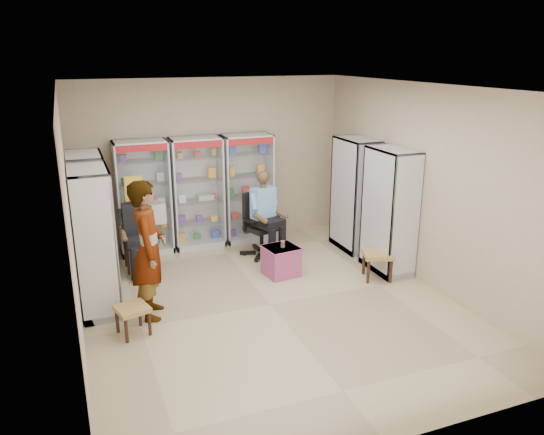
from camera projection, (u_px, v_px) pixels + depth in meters
name	position (u px, v px, depth m)	size (l,w,h in m)	color
floor	(270.00, 305.00, 7.50)	(6.00, 6.00, 0.00)	tan
room_shell	(270.00, 168.00, 6.92)	(5.02, 6.02, 3.01)	tan
cabinet_back_left	(144.00, 198.00, 9.18)	(0.90, 0.50, 2.00)	#B0B2B7
cabinet_back_mid	(197.00, 193.00, 9.51)	(0.90, 0.50, 2.00)	#B5B7BD
cabinet_back_right	(247.00, 188.00, 9.84)	(0.90, 0.50, 2.00)	#A6A7AD
cabinet_right_far	(355.00, 195.00, 9.40)	(0.50, 0.90, 2.00)	#AEB1B5
cabinet_right_near	(389.00, 211.00, 8.42)	(0.50, 0.90, 2.00)	#9DA0A4
cabinet_left_far	(90.00, 219.00, 8.04)	(0.50, 0.90, 2.00)	#ACADB3
cabinet_left_near	(95.00, 242.00, 7.06)	(0.50, 0.90, 2.00)	#B1B4B8
wooden_chair	(137.00, 242.00, 8.61)	(0.42, 0.42, 0.94)	black
seated_customer	(136.00, 231.00, 8.50)	(0.44, 0.60, 1.34)	black
office_chair	(262.00, 224.00, 9.19)	(0.61, 0.61, 1.12)	black
seated_shopkeeper	(262.00, 217.00, 9.10)	(0.47, 0.65, 1.43)	#6694C9
pink_trunk	(281.00, 261.00, 8.45)	(0.49, 0.47, 0.47)	#B5488B
tea_glass	(283.00, 244.00, 8.35)	(0.07, 0.07, 0.11)	#572107
woven_stool_a	(377.00, 265.00, 8.32)	(0.44, 0.44, 0.44)	#B37E4B
woven_stool_b	(133.00, 320.00, 6.67)	(0.38, 0.38, 0.38)	#A97447
standing_man	(149.00, 250.00, 6.94)	(0.69, 0.45, 1.88)	#9B9C9E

